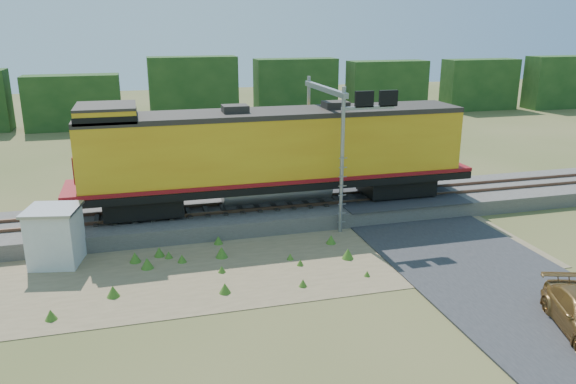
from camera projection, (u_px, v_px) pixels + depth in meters
name	position (u px, v px, depth m)	size (l,w,h in m)	color
ground	(305.00, 263.00, 24.74)	(140.00, 140.00, 0.00)	#475123
ballast	(273.00, 212.00, 30.17)	(70.00, 5.00, 0.80)	slate
rails	(273.00, 204.00, 30.03)	(70.00, 1.54, 0.16)	brown
dirt_shoulder	(259.00, 263.00, 24.70)	(26.00, 8.00, 0.03)	#8C7754
road	(439.00, 240.00, 27.15)	(7.00, 66.00, 0.86)	#38383A
tree_line_north	(201.00, 93.00, 58.97)	(130.00, 3.00, 6.50)	#1A3C15
weed_clumps	(226.00, 271.00, 23.96)	(15.00, 6.20, 0.56)	#406F1F
locomotive	(271.00, 153.00, 29.20)	(21.31, 3.25, 5.50)	black
shed	(55.00, 236.00, 24.32)	(2.53, 2.53, 2.57)	silver
signal_gantry	(335.00, 118.00, 28.88)	(2.89, 6.20, 7.29)	gray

